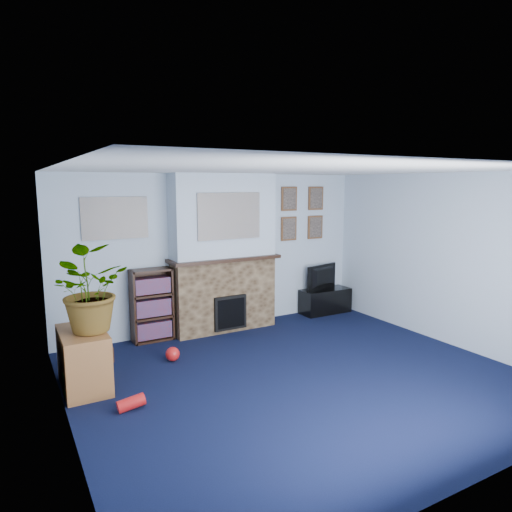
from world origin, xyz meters
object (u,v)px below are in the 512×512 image
tv_stand (325,300)px  bookshelf (152,306)px  sideboard (84,357)px  television (325,277)px

tv_stand → bookshelf: (-3.07, 0.08, 0.28)m
sideboard → bookshelf: bearing=46.3°
tv_stand → sideboard: size_ratio=1.07×
tv_stand → sideboard: 4.33m
television → sideboard: bearing=0.9°
bookshelf → sideboard: 1.63m
tv_stand → bookshelf: 3.08m
tv_stand → television: bearing=90.0°
bookshelf → sideboard: bearing=-133.7°
television → sideboard: size_ratio=0.87×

